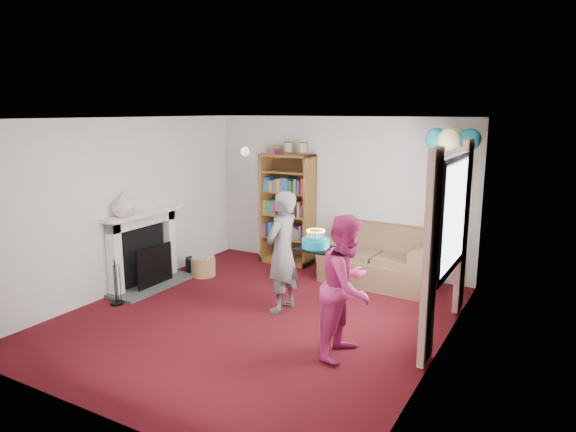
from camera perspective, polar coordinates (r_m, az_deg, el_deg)
The scene contains 16 objects.
ground at distance 6.71m, azimuth -3.41°, elevation -11.09°, with size 5.00×5.00×0.00m, color #37080B.
wall_back at distance 8.51m, azimuth 5.67°, elevation 2.53°, with size 4.50×0.02×2.50m, color silver.
wall_left at distance 7.78m, azimuth -17.68°, elevation 1.16°, with size 0.02×5.00×2.50m, color silver.
wall_right at distance 5.48m, azimuth 16.78°, elevation -3.06°, with size 0.02×5.00×2.50m, color silver.
ceiling at distance 6.19m, azimuth -3.69°, elevation 10.82°, with size 4.50×5.00×0.01m, color white.
fireplace at distance 7.94m, azimuth -15.49°, elevation -3.96°, with size 0.55×1.80×1.12m.
window_bay at distance 6.07m, azimuth 17.51°, elevation -2.14°, with size 0.14×2.02×2.20m.
wall_sconce at distance 9.15m, azimuth -4.78°, elevation 7.16°, with size 0.16×0.23×0.16m.
bookcase at distance 8.76m, azimuth 0.01°, elevation 0.66°, with size 0.89×0.42×2.09m.
sofa at distance 8.00m, azimuth 10.09°, elevation -4.99°, with size 1.63×0.86×0.86m.
wicker_basket at distance 8.33m, azimuth -9.39°, elevation -5.51°, with size 0.38×0.38×0.35m.
person_striped at distance 6.66m, azimuth -0.66°, elevation -4.00°, with size 0.58×0.38×1.59m, color black.
person_magenta at distance 5.50m, azimuth 6.62°, elevation -7.76°, with size 0.75×0.58×1.54m, color #B2235F.
birthday_cake at distance 5.73m, azimuth 3.09°, elevation -3.06°, with size 0.37×0.37×0.22m.
balloons at distance 7.25m, azimuth 17.82°, elevation 8.16°, with size 0.73×0.73×1.71m.
mantel_vase at distance 7.56m, azimuth -17.80°, elevation 1.27°, with size 0.34×0.34×0.35m, color beige.
Camera 1 is at (3.37, -5.19, 2.60)m, focal length 32.00 mm.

